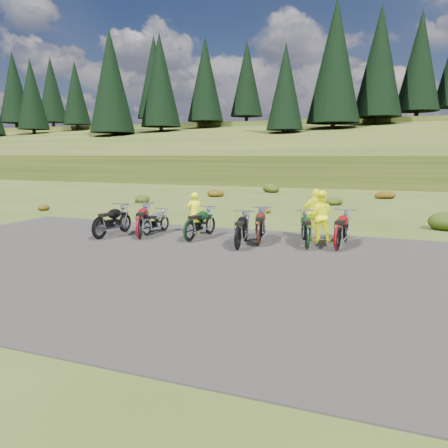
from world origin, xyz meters
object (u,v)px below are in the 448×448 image
at_px(motorcycle_3, 147,237).
at_px(motorcycle_7, 307,250).
at_px(motorcycle_0, 100,240).
at_px(person_middle, 195,214).

distance_m(motorcycle_3, motorcycle_7, 6.04).
bearing_deg(motorcycle_7, motorcycle_0, 83.22).
relative_size(motorcycle_0, person_middle, 1.42).
distance_m(motorcycle_3, person_middle, 2.01).
height_order(motorcycle_3, motorcycle_7, motorcycle_7).
height_order(motorcycle_0, person_middle, person_middle).
distance_m(motorcycle_0, motorcycle_3, 1.71).
xyz_separation_m(motorcycle_7, person_middle, (-4.59, 1.28, 0.81)).
xyz_separation_m(motorcycle_0, motorcycle_7, (7.33, 0.99, 0.00)).
distance_m(motorcycle_0, person_middle, 3.64).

